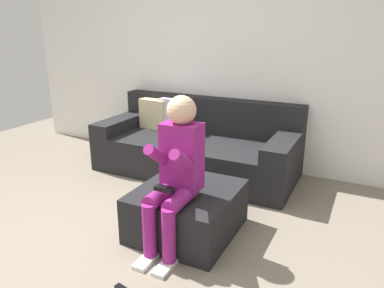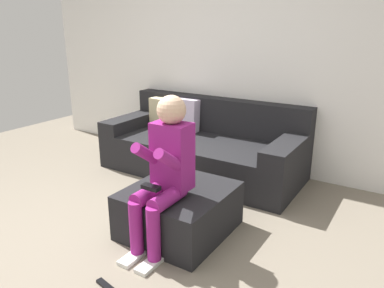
{
  "view_description": "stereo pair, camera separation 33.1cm",
  "coord_description": "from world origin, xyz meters",
  "px_view_note": "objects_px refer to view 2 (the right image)",
  "views": [
    {
      "loc": [
        1.7,
        -1.72,
        1.62
      ],
      "look_at": [
        0.22,
        1.25,
        0.55
      ],
      "focal_mm": 34.38,
      "sensor_mm": 36.0,
      "label": 1
    },
    {
      "loc": [
        1.99,
        -1.56,
        1.62
      ],
      "look_at": [
        0.22,
        1.25,
        0.55
      ],
      "focal_mm": 34.38,
      "sensor_mm": 36.0,
      "label": 2
    }
  ],
  "objects_px": {
    "ottoman": "(179,210)",
    "remote_near_ottoman": "(106,286)",
    "couch_sectional": "(203,147)",
    "person_seated": "(165,166)"
  },
  "relations": [
    {
      "from": "ottoman",
      "to": "remote_near_ottoman",
      "type": "relative_size",
      "value": 4.51
    },
    {
      "from": "person_seated",
      "to": "remote_near_ottoman",
      "type": "bearing_deg",
      "value": -91.66
    },
    {
      "from": "person_seated",
      "to": "remote_near_ottoman",
      "type": "relative_size",
      "value": 6.31
    },
    {
      "from": "person_seated",
      "to": "couch_sectional",
      "type": "bearing_deg",
      "value": 110.31
    },
    {
      "from": "person_seated",
      "to": "remote_near_ottoman",
      "type": "xyz_separation_m",
      "value": [
        -0.02,
        -0.64,
        -0.63
      ]
    },
    {
      "from": "couch_sectional",
      "to": "person_seated",
      "type": "distance_m",
      "value": 1.58
    },
    {
      "from": "couch_sectional",
      "to": "remote_near_ottoman",
      "type": "height_order",
      "value": "couch_sectional"
    },
    {
      "from": "person_seated",
      "to": "remote_near_ottoman",
      "type": "height_order",
      "value": "person_seated"
    },
    {
      "from": "couch_sectional",
      "to": "ottoman",
      "type": "relative_size",
      "value": 2.73
    },
    {
      "from": "ottoman",
      "to": "remote_near_ottoman",
      "type": "distance_m",
      "value": 0.85
    }
  ]
}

